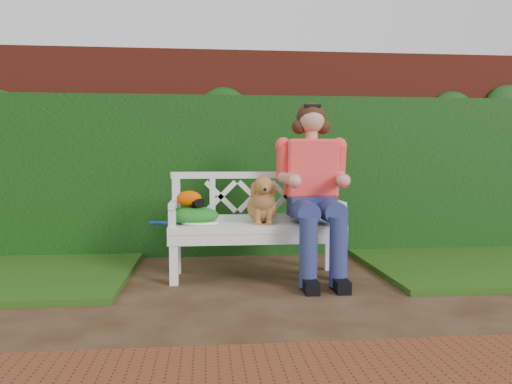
{
  "coord_description": "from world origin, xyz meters",
  "views": [
    {
      "loc": [
        -0.43,
        -3.66,
        1.05
      ],
      "look_at": [
        0.0,
        0.64,
        0.75
      ],
      "focal_mm": 35.0,
      "sensor_mm": 36.0,
      "label": 1
    }
  ],
  "objects": [
    {
      "name": "baseball_glove",
      "position": [
        -0.58,
        0.64,
        0.7
      ],
      "size": [
        0.22,
        0.16,
        0.14
      ],
      "primitive_type": "ellipsoid",
      "rotation": [
        0.0,
        0.0,
        -0.03
      ],
      "color": "#D94700",
      "rests_on": "green_bag"
    },
    {
      "name": "garden_bench",
      "position": [
        0.0,
        0.64,
        0.24
      ],
      "size": [
        1.63,
        0.75,
        0.48
      ],
      "primitive_type": null,
      "rotation": [
        0.0,
        0.0,
        -0.1
      ],
      "color": "white",
      "rests_on": "ground"
    },
    {
      "name": "brick_wall",
      "position": [
        0.0,
        1.9,
        1.1
      ],
      "size": [
        10.0,
        0.3,
        2.2
      ],
      "primitive_type": "cube",
      "color": "maroon",
      "rests_on": "ground"
    },
    {
      "name": "camera_item",
      "position": [
        -0.51,
        0.62,
        0.66
      ],
      "size": [
        0.12,
        0.1,
        0.07
      ],
      "primitive_type": "cube",
      "rotation": [
        0.0,
        0.0,
        0.26
      ],
      "color": "black",
      "rests_on": "green_bag"
    },
    {
      "name": "green_bag",
      "position": [
        -0.54,
        0.65,
        0.55
      ],
      "size": [
        0.45,
        0.35,
        0.15
      ],
      "primitive_type": null,
      "rotation": [
        0.0,
        0.0,
        -0.03
      ],
      "color": "#1F7415",
      "rests_on": "garden_bench"
    },
    {
      "name": "tennis_racket",
      "position": [
        -0.51,
        0.61,
        0.49
      ],
      "size": [
        0.66,
        0.46,
        0.03
      ],
      "primitive_type": null,
      "rotation": [
        0.0,
        0.0,
        -0.37
      ],
      "color": "white",
      "rests_on": "garden_bench"
    },
    {
      "name": "dog",
      "position": [
        0.05,
        0.64,
        0.69
      ],
      "size": [
        0.39,
        0.45,
        0.41
      ],
      "primitive_type": null,
      "rotation": [
        0.0,
        0.0,
        -0.35
      ],
      "color": "brown",
      "rests_on": "garden_bench"
    },
    {
      "name": "grass_right",
      "position": [
        2.4,
        0.9,
        0.03
      ],
      "size": [
        2.6,
        2.0,
        0.05
      ],
      "primitive_type": "cube",
      "color": "#17360E",
      "rests_on": "ground"
    },
    {
      "name": "ivy_hedge",
      "position": [
        0.0,
        1.68,
        0.85
      ],
      "size": [
        10.0,
        0.18,
        1.7
      ],
      "primitive_type": "cube",
      "color": "#216218",
      "rests_on": "ground"
    },
    {
      "name": "seated_woman",
      "position": [
        0.49,
        0.62,
        0.79
      ],
      "size": [
        0.83,
        1.0,
        1.57
      ],
      "primitive_type": null,
      "rotation": [
        0.0,
        0.0,
        0.21
      ],
      "color": "#F63D38",
      "rests_on": "ground"
    },
    {
      "name": "ground",
      "position": [
        0.0,
        0.0,
        0.0
      ],
      "size": [
        60.0,
        60.0,
        0.0
      ],
      "primitive_type": "plane",
      "color": "black"
    }
  ]
}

